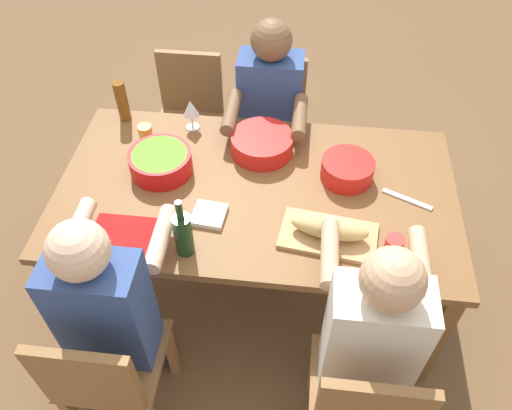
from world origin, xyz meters
name	(u,v)px	position (x,y,z in m)	size (l,w,h in m)	color
ground_plane	(256,280)	(0.00, 0.00, 0.00)	(8.00, 8.00, 0.00)	brown
dining_table	(256,200)	(0.00, 0.00, 0.66)	(1.82, 1.01, 0.74)	brown
chair_near_right	(363,402)	(0.50, -0.82, 0.48)	(0.40, 0.40, 0.85)	olive
diner_near_right	(371,331)	(0.50, -0.64, 0.70)	(0.41, 0.53, 1.20)	#2D2D38
chair_near_left	(106,374)	(-0.50, -0.82, 0.48)	(0.40, 0.40, 0.85)	olive
diner_near_left	(109,304)	(-0.50, -0.64, 0.70)	(0.41, 0.53, 1.20)	#2D2D38
chair_far_left	(190,115)	(-0.50, 0.82, 0.48)	(0.40, 0.40, 0.85)	olive
chair_far_center	(271,121)	(0.00, 0.82, 0.48)	(0.40, 0.40, 0.85)	olive
diner_far_center	(269,111)	(0.00, 0.64, 0.70)	(0.41, 0.53, 1.20)	#2D2D38
serving_bowl_salad	(161,161)	(-0.45, 0.07, 0.80)	(0.29, 0.29, 0.11)	red
serving_bowl_pasta	(262,143)	(0.00, 0.26, 0.80)	(0.30, 0.30, 0.10)	red
serving_bowl_greens	(348,168)	(0.41, 0.12, 0.80)	(0.24, 0.24, 0.10)	red
cutting_board	(328,236)	(0.33, -0.25, 0.75)	(0.40, 0.22, 0.02)	tan
bread_loaf	(330,227)	(0.33, -0.25, 0.81)	(0.32, 0.11, 0.09)	tan
wine_bottle	(183,233)	(-0.25, -0.38, 0.85)	(0.08, 0.08, 0.29)	#193819
beer_bottle	(122,101)	(-0.73, 0.43, 0.85)	(0.06, 0.06, 0.22)	brown
wine_glass	(191,109)	(-0.37, 0.40, 0.86)	(0.08, 0.08, 0.17)	silver
cup_near_right	(393,247)	(0.59, -0.31, 0.79)	(0.08, 0.08, 0.11)	red
placemat_near_left	(128,237)	(-0.50, -0.34, 0.74)	(0.32, 0.23, 0.01)	maroon
cup_far_left	(146,134)	(-0.58, 0.27, 0.79)	(0.07, 0.07, 0.09)	gold
carving_knife	(407,199)	(0.68, 0.01, 0.74)	(0.23, 0.02, 0.01)	silver
napkin_stack	(209,215)	(-0.18, -0.19, 0.75)	(0.14, 0.14, 0.02)	white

